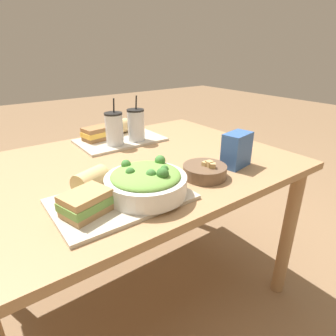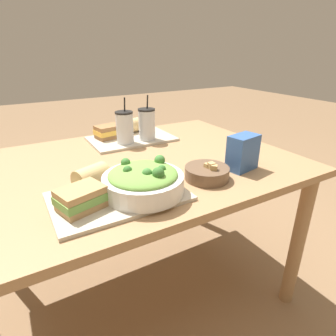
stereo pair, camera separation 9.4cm
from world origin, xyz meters
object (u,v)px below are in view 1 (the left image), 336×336
at_px(baguette_near, 92,180).
at_px(drink_cup_red, 136,126).
at_px(salad_bowl, 146,181).
at_px(sandwich_near, 86,203).
at_px(baguette_far, 120,126).
at_px(sandwich_far, 97,133).
at_px(soup_bowl, 205,171).
at_px(chip_bag, 237,150).
at_px(drink_cup_dark, 114,130).

bearing_deg(baguette_near, drink_cup_red, -67.36).
bearing_deg(salad_bowl, drink_cup_red, 62.67).
relative_size(sandwich_near, baguette_near, 1.19).
bearing_deg(baguette_far, baguette_near, 128.83).
bearing_deg(sandwich_far, soup_bowl, -86.50).
distance_m(soup_bowl, baguette_far, 0.65).
relative_size(drink_cup_red, chip_bag, 1.61).
xyz_separation_m(soup_bowl, sandwich_near, (-0.44, 0.00, 0.02)).
bearing_deg(sandwich_near, chip_bag, -16.39).
distance_m(sandwich_near, baguette_far, 0.79).
distance_m(baguette_far, drink_cup_dark, 0.19).
bearing_deg(sandwich_far, drink_cup_dark, -82.37).
bearing_deg(sandwich_far, baguette_far, 4.41).
relative_size(sandwich_near, drink_cup_dark, 0.70).
relative_size(salad_bowl, sandwich_far, 1.66).
relative_size(soup_bowl, baguette_near, 1.24).
bearing_deg(drink_cup_dark, sandwich_near, -123.92).
distance_m(soup_bowl, sandwich_far, 0.63).
height_order(baguette_near, sandwich_far, baguette_near).
height_order(drink_cup_dark, drink_cup_red, drink_cup_red).
bearing_deg(chip_bag, soup_bowl, 171.50).
bearing_deg(drink_cup_red, baguette_near, -135.34).
bearing_deg(baguette_near, soup_bowl, -129.31).
bearing_deg(drink_cup_dark, drink_cup_red, 0.00).
relative_size(baguette_far, chip_bag, 0.79).
xyz_separation_m(baguette_near, sandwich_far, (0.23, 0.50, -0.00)).
relative_size(sandwich_far, chip_bag, 1.13).
bearing_deg(drink_cup_red, sandwich_near, -132.18).
relative_size(baguette_far, drink_cup_red, 0.49).
distance_m(sandwich_near, drink_cup_dark, 0.60).
height_order(sandwich_near, sandwich_far, same).
bearing_deg(baguette_far, salad_bowl, 143.03).
bearing_deg(salad_bowl, baguette_far, 68.95).
relative_size(salad_bowl, chip_bag, 1.88).
bearing_deg(chip_bag, baguette_far, 94.23).
bearing_deg(soup_bowl, salad_bowl, 179.92).
xyz_separation_m(sandwich_near, drink_cup_dark, (0.33, 0.50, 0.04)).
bearing_deg(sandwich_near, baguette_far, 39.02).
xyz_separation_m(drink_cup_dark, chip_bag, (0.28, -0.49, -0.02)).
xyz_separation_m(sandwich_near, baguette_near, (0.06, 0.12, 0.00)).
distance_m(sandwich_near, sandwich_far, 0.68).
bearing_deg(salad_bowl, baguette_near, 137.58).
height_order(sandwich_far, drink_cup_dark, drink_cup_dark).
distance_m(salad_bowl, drink_cup_red, 0.56).
xyz_separation_m(salad_bowl, baguette_far, (0.25, 0.65, -0.01)).
bearing_deg(sandwich_far, chip_bag, -72.43).
distance_m(salad_bowl, baguette_far, 0.70).
bearing_deg(soup_bowl, chip_bag, 1.75).
relative_size(soup_bowl, chip_bag, 1.17).
height_order(soup_bowl, drink_cup_dark, drink_cup_dark).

